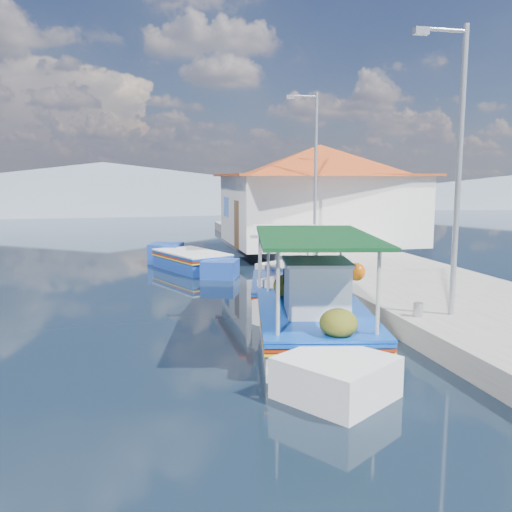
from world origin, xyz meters
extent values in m
plane|color=black|center=(0.00, 0.00, 0.00)|extent=(160.00, 160.00, 0.00)
cube|color=#A5A19A|center=(5.90, 6.00, 0.25)|extent=(5.00, 44.00, 0.50)
cylinder|color=#A5A8AD|center=(3.80, 2.00, 0.65)|extent=(0.20, 0.20, 0.30)
cylinder|color=#A5A8AD|center=(3.80, 8.00, 0.65)|extent=(0.20, 0.20, 0.30)
cylinder|color=#A5A8AD|center=(3.80, 14.00, 0.65)|extent=(0.20, 0.20, 0.30)
cube|color=white|center=(1.52, 2.16, 0.22)|extent=(2.98, 4.61, 0.93)
cube|color=white|center=(0.94, 4.92, 0.33)|extent=(2.15, 2.15, 1.03)
cube|color=white|center=(2.07, -0.52, 0.22)|extent=(2.09, 2.09, 0.88)
cube|color=#0D44B1|center=(1.52, 2.16, 0.65)|extent=(3.07, 4.75, 0.06)
cube|color=#9A260D|center=(1.52, 2.16, 0.57)|extent=(3.07, 4.75, 0.05)
cube|color=yellow|center=(1.52, 2.16, 0.50)|extent=(3.07, 4.75, 0.04)
cube|color=#0D44B1|center=(1.52, 2.16, 0.72)|extent=(3.08, 4.71, 0.05)
cube|color=brown|center=(1.52, 2.16, 0.69)|extent=(2.79, 4.49, 0.05)
cube|color=white|center=(1.58, 1.87, 1.23)|extent=(1.42, 1.49, 1.08)
cube|color=silver|center=(1.58, 1.87, 1.79)|extent=(1.55, 1.61, 0.06)
cylinder|color=beige|center=(0.31, 3.74, 1.47)|extent=(0.07, 0.07, 1.57)
cylinder|color=beige|center=(2.00, 4.09, 1.47)|extent=(0.07, 0.07, 1.57)
cylinder|color=beige|center=(1.03, 0.23, 1.47)|extent=(0.07, 0.07, 1.57)
cylinder|color=beige|center=(2.73, 0.58, 1.47)|extent=(0.07, 0.07, 1.57)
cube|color=#0B3917|center=(1.52, 2.16, 2.26)|extent=(3.09, 4.63, 0.07)
ellipsoid|color=#414412|center=(0.85, 3.43, 0.97)|extent=(0.75, 0.82, 0.56)
ellipsoid|color=#414412|center=(1.43, 4.05, 0.92)|extent=(0.63, 0.69, 0.47)
ellipsoid|color=#414412|center=(2.07, 0.47, 0.94)|extent=(0.67, 0.73, 0.50)
sphere|color=#F56407|center=(2.36, 2.94, 1.42)|extent=(0.39, 0.39, 0.39)
cube|color=white|center=(1.97, 5.80, 0.19)|extent=(2.50, 3.60, 0.83)
cube|color=white|center=(1.43, 7.93, 0.30)|extent=(1.73, 1.73, 0.92)
cube|color=white|center=(2.49, 3.74, 0.19)|extent=(1.69, 1.69, 0.79)
cube|color=#0D44B1|center=(1.97, 5.80, 0.58)|extent=(2.58, 3.71, 0.05)
cube|color=#9A260D|center=(1.97, 5.80, 0.51)|extent=(2.58, 3.71, 0.04)
cube|color=yellow|center=(1.97, 5.80, 0.45)|extent=(2.58, 3.71, 0.04)
cube|color=#1A3FA0|center=(1.97, 5.80, 0.64)|extent=(2.59, 3.68, 0.04)
cube|color=brown|center=(1.97, 5.80, 0.61)|extent=(2.35, 3.50, 0.04)
cylinder|color=beige|center=(0.95, 6.96, 1.32)|extent=(0.06, 0.06, 1.40)
cylinder|color=beige|center=(2.32, 7.31, 1.32)|extent=(0.06, 0.06, 1.40)
cylinder|color=beige|center=(1.63, 4.30, 1.32)|extent=(0.06, 0.06, 1.40)
cylinder|color=beige|center=(2.99, 4.65, 1.32)|extent=(0.06, 0.06, 1.40)
cube|color=silver|center=(1.97, 5.80, 2.02)|extent=(2.59, 3.62, 0.06)
cube|color=#1A3FA0|center=(0.05, 11.92, 0.20)|extent=(2.75, 3.53, 0.87)
cube|color=#1A3FA0|center=(0.87, 13.85, 0.31)|extent=(1.55, 1.55, 0.96)
cube|color=#1A3FA0|center=(-0.74, 10.06, 0.20)|extent=(1.51, 1.51, 0.83)
cube|color=#0D44B1|center=(0.05, 11.92, 0.61)|extent=(2.83, 3.64, 0.06)
cube|color=#9A260D|center=(0.05, 11.92, 0.53)|extent=(2.83, 3.64, 0.05)
cube|color=yellow|center=(0.05, 11.92, 0.47)|extent=(2.83, 3.64, 0.04)
cube|color=white|center=(0.05, 11.92, 0.67)|extent=(2.83, 3.61, 0.05)
cube|color=brown|center=(0.05, 11.92, 0.64)|extent=(2.60, 3.42, 0.05)
cube|color=white|center=(6.20, 15.00, 2.00)|extent=(8.00, 6.00, 3.00)
cube|color=#B34018|center=(6.20, 15.00, 3.55)|extent=(8.64, 6.48, 0.10)
pyramid|color=#B34018|center=(6.20, 15.00, 4.20)|extent=(10.49, 10.49, 1.40)
cube|color=brown|center=(2.22, 14.00, 1.50)|extent=(0.06, 1.00, 2.00)
cube|color=#0D44B1|center=(2.22, 16.50, 2.10)|extent=(0.06, 1.20, 0.90)
cylinder|color=#A5A8AD|center=(4.60, 2.00, 3.50)|extent=(0.12, 0.12, 6.00)
cylinder|color=#A5A8AD|center=(4.10, 2.00, 6.35)|extent=(1.00, 0.08, 0.08)
cube|color=#A5A8AD|center=(3.60, 2.00, 6.30)|extent=(0.30, 0.14, 0.14)
cylinder|color=#A5A8AD|center=(4.60, 11.00, 3.50)|extent=(0.12, 0.12, 6.00)
cylinder|color=#A5A8AD|center=(4.10, 11.00, 6.35)|extent=(1.00, 0.08, 0.08)
cube|color=#A5A8AD|center=(3.60, 11.00, 6.30)|extent=(0.30, 0.14, 0.14)
cone|color=slate|center=(-5.00, 56.00, 2.45)|extent=(96.00, 96.00, 5.50)
cone|color=slate|center=(25.00, 56.00, 1.60)|extent=(76.80, 76.80, 3.80)
camera|label=1|loc=(-2.09, -8.11, 3.43)|focal=37.77mm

